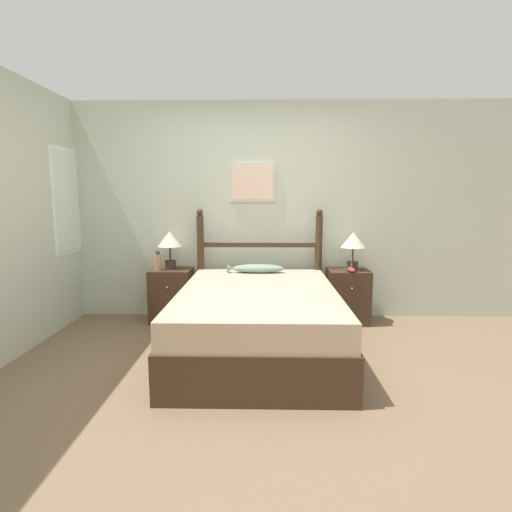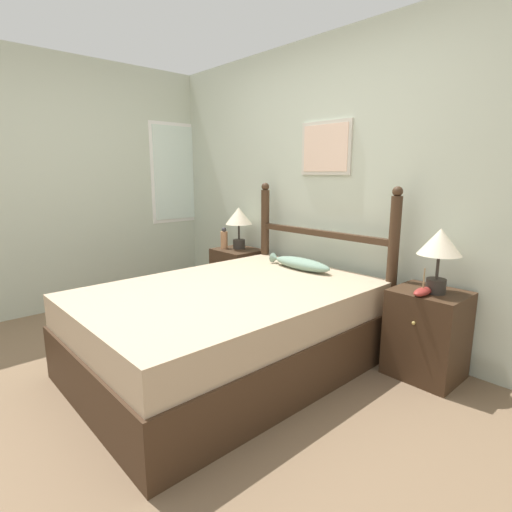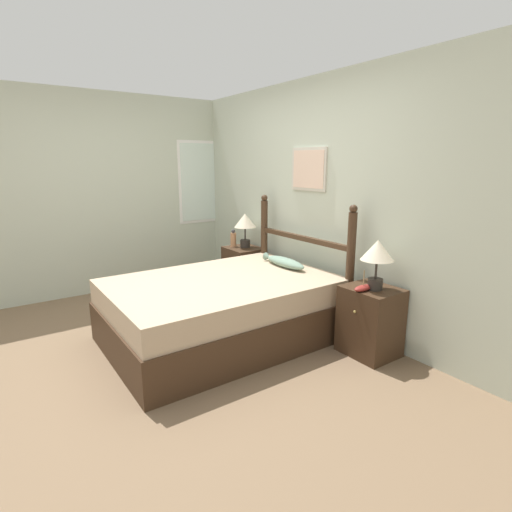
{
  "view_description": "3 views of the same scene",
  "coord_description": "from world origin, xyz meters",
  "px_view_note": "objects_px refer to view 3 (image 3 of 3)",
  "views": [
    {
      "loc": [
        0.14,
        -3.07,
        1.45
      ],
      "look_at": [
        0.06,
        0.92,
        0.85
      ],
      "focal_mm": 28.0,
      "sensor_mm": 36.0,
      "label": 1
    },
    {
      "loc": [
        2.23,
        -1.16,
        1.41
      ],
      "look_at": [
        0.0,
        0.87,
        0.78
      ],
      "focal_mm": 28.0,
      "sensor_mm": 36.0,
      "label": 2
    },
    {
      "loc": [
        3.25,
        -1.27,
        1.69
      ],
      "look_at": [
        0.12,
        0.92,
        0.79
      ],
      "focal_mm": 28.0,
      "sensor_mm": 36.0,
      "label": 3
    }
  ],
  "objects_px": {
    "table_lamp_left": "(245,223)",
    "nightstand_left": "(244,271)",
    "bottle": "(233,239)",
    "model_boat": "(363,288)",
    "bed": "(222,310)",
    "fish_pillow": "(284,262)",
    "table_lamp_right": "(377,254)",
    "nightstand_right": "(370,321)"
  },
  "relations": [
    {
      "from": "table_lamp_left",
      "to": "nightstand_left",
      "type": "bearing_deg",
      "value": -70.67
    },
    {
      "from": "bottle",
      "to": "model_boat",
      "type": "xyz_separation_m",
      "value": [
        2.19,
        -0.06,
        -0.08
      ]
    },
    {
      "from": "bed",
      "to": "model_boat",
      "type": "relative_size",
      "value": 10.36
    },
    {
      "from": "bed",
      "to": "model_boat",
      "type": "height_order",
      "value": "model_boat"
    },
    {
      "from": "bottle",
      "to": "model_boat",
      "type": "relative_size",
      "value": 1.11
    },
    {
      "from": "nightstand_left",
      "to": "bed",
      "type": "bearing_deg",
      "value": -42.13
    },
    {
      "from": "fish_pillow",
      "to": "table_lamp_right",
      "type": "bearing_deg",
      "value": 6.38
    },
    {
      "from": "bottle",
      "to": "fish_pillow",
      "type": "distance_m",
      "value": 1.13
    },
    {
      "from": "table_lamp_right",
      "to": "table_lamp_left",
      "type": "bearing_deg",
      "value": 178.64
    },
    {
      "from": "bed",
      "to": "nightstand_right",
      "type": "relative_size",
      "value": 3.4
    },
    {
      "from": "nightstand_right",
      "to": "model_boat",
      "type": "bearing_deg",
      "value": -88.22
    },
    {
      "from": "model_boat",
      "to": "fish_pillow",
      "type": "distance_m",
      "value": 1.06
    },
    {
      "from": "model_boat",
      "to": "nightstand_left",
      "type": "bearing_deg",
      "value": 176.39
    },
    {
      "from": "nightstand_left",
      "to": "fish_pillow",
      "type": "relative_size",
      "value": 0.97
    },
    {
      "from": "nightstand_left",
      "to": "nightstand_right",
      "type": "height_order",
      "value": "same"
    },
    {
      "from": "bed",
      "to": "nightstand_right",
      "type": "distance_m",
      "value": 1.38
    },
    {
      "from": "table_lamp_left",
      "to": "fish_pillow",
      "type": "bearing_deg",
      "value": -9.64
    },
    {
      "from": "nightstand_right",
      "to": "table_lamp_right",
      "type": "relative_size",
      "value": 1.42
    },
    {
      "from": "bed",
      "to": "nightstand_left",
      "type": "bearing_deg",
      "value": 137.87
    },
    {
      "from": "nightstand_right",
      "to": "model_boat",
      "type": "height_order",
      "value": "model_boat"
    },
    {
      "from": "table_lamp_right",
      "to": "model_boat",
      "type": "bearing_deg",
      "value": -107.03
    },
    {
      "from": "table_lamp_left",
      "to": "table_lamp_right",
      "type": "xyz_separation_m",
      "value": [
        2.1,
        -0.05,
        0.0
      ]
    },
    {
      "from": "bed",
      "to": "bottle",
      "type": "xyz_separation_m",
      "value": [
        -1.16,
        0.85,
        0.42
      ]
    },
    {
      "from": "bed",
      "to": "nightstand_left",
      "type": "distance_m",
      "value": 1.38
    },
    {
      "from": "bed",
      "to": "nightstand_left",
      "type": "xyz_separation_m",
      "value": [
        -1.03,
        0.93,
        0.01
      ]
    },
    {
      "from": "nightstand_left",
      "to": "model_boat",
      "type": "height_order",
      "value": "model_boat"
    },
    {
      "from": "bed",
      "to": "bottle",
      "type": "height_order",
      "value": "bottle"
    },
    {
      "from": "bottle",
      "to": "bed",
      "type": "bearing_deg",
      "value": -36.46
    },
    {
      "from": "nightstand_right",
      "to": "bottle",
      "type": "bearing_deg",
      "value": -178.05
    },
    {
      "from": "nightstand_left",
      "to": "nightstand_right",
      "type": "bearing_deg",
      "value": 0.0
    },
    {
      "from": "table_lamp_right",
      "to": "fish_pillow",
      "type": "distance_m",
      "value": 1.13
    },
    {
      "from": "table_lamp_right",
      "to": "nightstand_left",
      "type": "bearing_deg",
      "value": 179.49
    },
    {
      "from": "table_lamp_left",
      "to": "model_boat",
      "type": "bearing_deg",
      "value": -4.45
    },
    {
      "from": "bed",
      "to": "nightstand_right",
      "type": "height_order",
      "value": "nightstand_right"
    },
    {
      "from": "table_lamp_left",
      "to": "bed",
      "type": "bearing_deg",
      "value": -42.77
    },
    {
      "from": "nightstand_right",
      "to": "table_lamp_left",
      "type": "xyz_separation_m",
      "value": [
        -2.06,
        0.03,
        0.63
      ]
    },
    {
      "from": "table_lamp_right",
      "to": "model_boat",
      "type": "distance_m",
      "value": 0.31
    },
    {
      "from": "nightstand_left",
      "to": "table_lamp_right",
      "type": "xyz_separation_m",
      "value": [
        2.09,
        -0.02,
        0.63
      ]
    },
    {
      "from": "model_boat",
      "to": "fish_pillow",
      "type": "bearing_deg",
      "value": -179.41
    },
    {
      "from": "nightstand_left",
      "to": "table_lamp_right",
      "type": "height_order",
      "value": "table_lamp_right"
    },
    {
      "from": "bed",
      "to": "bottle",
      "type": "relative_size",
      "value": 9.31
    },
    {
      "from": "table_lamp_left",
      "to": "table_lamp_right",
      "type": "bearing_deg",
      "value": -1.36
    }
  ]
}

